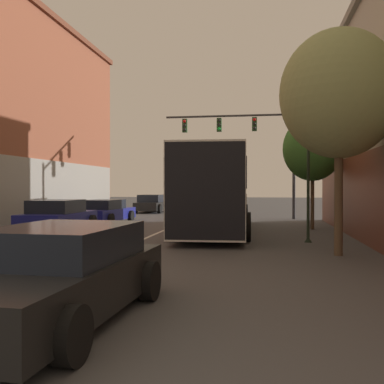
# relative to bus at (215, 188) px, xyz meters

# --- Properties ---
(lane_center_line) EXTENTS (0.14, 39.99, 0.01)m
(lane_center_line) POSITION_rel_bus_xyz_m (-2.20, -2.19, -1.83)
(lane_center_line) COLOR silver
(lane_center_line) RESTS_ON ground_plane
(bus) EXTENTS (3.20, 11.46, 3.25)m
(bus) POSITION_rel_bus_xyz_m (0.00, 0.00, 0.00)
(bus) COLOR silver
(bus) RESTS_ON ground_plane
(hatchback_foreground) EXTENTS (2.24, 4.47, 1.30)m
(hatchback_foreground) POSITION_rel_bus_xyz_m (-0.81, -12.93, -1.20)
(hatchback_foreground) COLOR black
(hatchback_foreground) RESTS_ON ground_plane
(parked_car_left_mid) EXTENTS (2.03, 4.04, 1.30)m
(parked_car_left_mid) POSITION_rel_bus_xyz_m (-6.13, 13.28, -1.21)
(parked_car_left_mid) COLOR black
(parked_car_left_mid) RESTS_ON ground_plane
(parked_car_left_far) EXTENTS (2.16, 4.54, 1.21)m
(parked_car_left_far) POSITION_rel_bus_xyz_m (-6.10, 3.43, -1.25)
(parked_car_left_far) COLOR navy
(parked_car_left_far) RESTS_ON ground_plane
(parked_car_left_distant) EXTENTS (2.12, 4.15, 1.35)m
(parked_car_left_distant) POSITION_rel_bus_xyz_m (-6.06, -2.00, -1.18)
(parked_car_left_distant) COLOR navy
(parked_car_left_distant) RESTS_ON ground_plane
(traffic_signal_gantry) EXTENTS (7.63, 0.36, 6.36)m
(traffic_signal_gantry) POSITION_rel_bus_xyz_m (1.19, 7.79, 2.90)
(traffic_signal_gantry) COLOR #333338
(traffic_signal_gantry) RESTS_ON ground_plane
(street_lamp) EXTENTS (0.29, 0.29, 4.69)m
(street_lamp) POSITION_rel_bus_xyz_m (3.48, -3.32, 0.71)
(street_lamp) COLOR #233323
(street_lamp) RESTS_ON ground_plane
(street_tree_near) EXTENTS (3.17, 2.85, 6.11)m
(street_tree_near) POSITION_rel_bus_xyz_m (4.01, -6.17, 2.52)
(street_tree_near) COLOR brown
(street_tree_near) RESTS_ON ground_plane
(street_tree_far) EXTENTS (2.57, 2.32, 4.95)m
(street_tree_far) POSITION_rel_bus_xyz_m (4.11, 1.49, 1.70)
(street_tree_far) COLOR brown
(street_tree_far) RESTS_ON ground_plane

